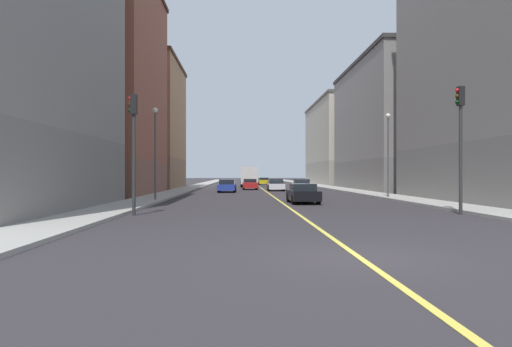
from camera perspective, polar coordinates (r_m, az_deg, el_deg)
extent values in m
plane|color=#2D292D|center=(11.03, 12.50, -10.02)|extent=(400.00, 400.00, 0.00)
cube|color=#9E9B93|center=(60.76, 9.60, -1.78)|extent=(2.68, 168.00, 0.15)
cube|color=#9E9B93|center=(59.92, -8.24, -1.80)|extent=(2.68, 168.00, 0.15)
cube|color=#E5D14C|center=(59.61, 0.74, -1.87)|extent=(0.16, 154.00, 0.01)
cube|color=slate|center=(56.89, 16.14, -0.21)|extent=(8.34, 22.97, 3.49)
cube|color=gray|center=(57.35, 16.14, 7.17)|extent=(8.34, 22.97, 11.25)
cube|color=#3B3937|center=(58.37, 16.13, 12.85)|extent=(8.64, 23.27, 0.40)
cube|color=#9D9688|center=(84.21, 10.19, 0.01)|extent=(8.34, 25.59, 3.98)
cube|color=#BCB29E|center=(84.53, 10.19, 4.91)|extent=(8.34, 25.59, 10.47)
cube|color=#545047|center=(85.17, 10.19, 8.55)|extent=(8.64, 25.89, 0.40)
cube|color=brown|center=(43.96, -17.93, -0.54)|extent=(8.34, 15.39, 3.06)
cube|color=#93513D|center=(44.93, -17.93, 11.88)|extent=(8.34, 15.39, 16.27)
cube|color=#8F6B4F|center=(60.56, -13.45, -0.01)|extent=(8.34, 15.10, 3.88)
cube|color=#A8754C|center=(61.08, -13.45, 7.46)|extent=(8.34, 15.10, 12.01)
cube|color=#4B3422|center=(62.19, -13.45, 13.14)|extent=(8.64, 15.40, 0.40)
cylinder|color=#2D2D2D|center=(23.62, 24.06, 1.53)|extent=(0.16, 0.16, 5.12)
cube|color=black|center=(23.89, 24.06, 8.77)|extent=(0.28, 0.32, 0.90)
sphere|color=red|center=(23.86, 23.71, 9.43)|extent=(0.20, 0.20, 0.20)
sphere|color=#352204|center=(23.82, 23.71, 8.77)|extent=(0.20, 0.20, 0.20)
sphere|color=black|center=(23.78, 23.71, 8.10)|extent=(0.20, 0.20, 0.20)
cylinder|color=#2D2D2D|center=(21.81, -14.92, 1.05)|extent=(0.16, 0.16, 4.65)
cube|color=black|center=(22.03, -14.92, 8.29)|extent=(0.28, 0.32, 0.90)
sphere|color=red|center=(22.11, -15.33, 8.96)|extent=(0.20, 0.20, 0.20)
sphere|color=#352204|center=(22.07, -15.33, 8.25)|extent=(0.20, 0.20, 0.20)
sphere|color=black|center=(22.03, -15.33, 7.53)|extent=(0.20, 0.20, 0.20)
cylinder|color=#4C4C51|center=(36.77, 16.08, 1.96)|extent=(0.14, 0.14, 6.09)
sphere|color=#EAEACC|center=(37.02, 16.08, 6.91)|extent=(0.36, 0.36, 0.36)
cylinder|color=#4C4C51|center=(32.41, -12.40, 2.15)|extent=(0.14, 0.14, 6.01)
sphere|color=#EAEACC|center=(32.68, -12.40, 7.69)|extent=(0.36, 0.36, 0.36)
cube|color=maroon|center=(58.98, 2.45, -1.40)|extent=(2.04, 4.32, 0.60)
cube|color=black|center=(59.15, 2.43, -0.87)|extent=(1.72, 2.24, 0.48)
cylinder|color=black|center=(60.20, 1.50, -1.56)|extent=(0.25, 0.65, 0.64)
cylinder|color=black|center=(60.39, 3.10, -1.55)|extent=(0.25, 0.65, 0.64)
cylinder|color=black|center=(57.58, 1.77, -1.63)|extent=(0.25, 0.65, 0.64)
cylinder|color=black|center=(57.79, 3.44, -1.62)|extent=(0.25, 0.65, 0.64)
cube|color=silver|center=(51.87, 5.69, -1.57)|extent=(1.89, 4.19, 0.62)
cube|color=black|center=(51.94, 5.68, -0.96)|extent=(1.64, 1.77, 0.47)
cylinder|color=black|center=(53.06, 4.61, -1.76)|extent=(0.23, 0.64, 0.64)
cylinder|color=black|center=(53.26, 6.42, -1.76)|extent=(0.23, 0.64, 0.64)
cylinder|color=black|center=(50.49, 4.92, -1.85)|extent=(0.23, 0.64, 0.64)
cylinder|color=black|center=(50.70, 6.82, -1.84)|extent=(0.23, 0.64, 0.64)
cube|color=red|center=(55.78, -0.76, -1.45)|extent=(1.82, 4.11, 0.65)
cube|color=black|center=(55.95, -0.76, -0.89)|extent=(1.55, 1.80, 0.42)
cylinder|color=black|center=(57.02, -1.59, -1.64)|extent=(0.24, 0.65, 0.64)
cylinder|color=black|center=(57.09, -0.04, -1.64)|extent=(0.24, 0.65, 0.64)
cylinder|color=black|center=(54.50, -1.51, -1.72)|extent=(0.24, 0.65, 0.64)
cylinder|color=black|center=(54.57, 0.12, -1.72)|extent=(0.24, 0.65, 0.64)
cube|color=black|center=(30.08, 5.84, -2.67)|extent=(1.81, 4.18, 0.62)
cube|color=black|center=(30.04, 5.84, -1.68)|extent=(1.56, 1.85, 0.43)
cylinder|color=black|center=(31.25, 4.05, -2.96)|extent=(0.23, 0.64, 0.64)
cylinder|color=black|center=(31.48, 6.89, -2.94)|extent=(0.23, 0.64, 0.64)
cylinder|color=black|center=(28.71, 4.68, -3.22)|extent=(0.23, 0.64, 0.64)
cylinder|color=black|center=(28.96, 7.77, -3.19)|extent=(0.23, 0.64, 0.64)
cube|color=#23389E|center=(48.11, -3.61, -1.70)|extent=(1.85, 4.59, 0.60)
cube|color=black|center=(48.17, -3.61, -1.05)|extent=(1.59, 2.23, 0.50)
cylinder|color=black|center=(49.58, -4.45, -1.88)|extent=(0.23, 0.64, 0.64)
cylinder|color=black|center=(49.50, -2.60, -1.89)|extent=(0.23, 0.64, 0.64)
cylinder|color=black|center=(46.76, -4.68, -1.99)|extent=(0.23, 0.64, 0.64)
cylinder|color=black|center=(46.68, -2.72, -2.00)|extent=(0.23, 0.64, 0.64)
cube|color=gold|center=(79.75, 0.96, -1.04)|extent=(1.87, 4.09, 0.63)
cube|color=black|center=(79.73, 0.96, -0.66)|extent=(1.60, 2.08, 0.42)
cylinder|color=black|center=(80.95, 0.33, -1.17)|extent=(0.24, 0.65, 0.64)
cylinder|color=black|center=(81.07, 1.46, -1.17)|extent=(0.24, 0.65, 0.64)
cylinder|color=black|center=(78.45, 0.45, -1.21)|extent=(0.24, 0.65, 0.64)
cylinder|color=black|center=(78.57, 1.61, -1.21)|extent=(0.24, 0.65, 0.64)
cube|color=white|center=(51.76, 2.49, -1.59)|extent=(1.77, 3.97, 0.59)
cube|color=black|center=(51.76, 2.49, -1.03)|extent=(1.55, 1.87, 0.41)
cylinder|color=black|center=(52.94, 1.53, -1.77)|extent=(0.22, 0.64, 0.64)
cylinder|color=black|center=(53.06, 3.25, -1.76)|extent=(0.22, 0.64, 0.64)
cylinder|color=black|center=(50.49, 1.69, -1.85)|extent=(0.22, 0.64, 0.64)
cylinder|color=black|center=(50.61, 3.49, -1.85)|extent=(0.22, 0.64, 0.64)
cube|color=navy|center=(70.06, -0.92, -0.50)|extent=(2.38, 2.03, 2.01)
cube|color=silver|center=(66.22, -0.87, -0.23)|extent=(2.38, 4.78, 2.50)
cylinder|color=black|center=(69.70, -1.81, -1.25)|extent=(0.30, 0.90, 0.90)
cylinder|color=black|center=(69.74, -0.02, -1.25)|extent=(0.30, 0.90, 0.90)
cylinder|color=black|center=(65.21, -1.81, -1.33)|extent=(0.30, 0.90, 0.90)
cylinder|color=black|center=(65.25, 0.11, -1.33)|extent=(0.30, 0.90, 0.90)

